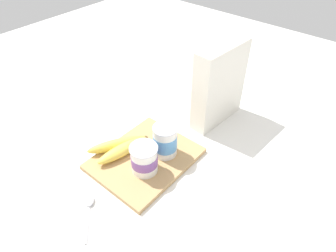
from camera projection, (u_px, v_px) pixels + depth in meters
name	position (u px, v px, depth m)	size (l,w,h in m)	color
ground_plane	(145.00, 160.00, 0.89)	(2.40, 2.40, 0.00)	silver
cutting_board	(145.00, 159.00, 0.88)	(0.29, 0.24, 0.01)	tan
cereal_box	(219.00, 85.00, 0.95)	(0.20, 0.06, 0.27)	white
yogurt_cup_front	(165.00, 141.00, 0.86)	(0.07, 0.07, 0.10)	white
yogurt_cup_back	(144.00, 159.00, 0.81)	(0.08, 0.08, 0.08)	white
banana_bunch	(120.00, 147.00, 0.88)	(0.17, 0.12, 0.04)	#EDD14D
spoon	(89.00, 210.00, 0.75)	(0.10, 0.11, 0.01)	silver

